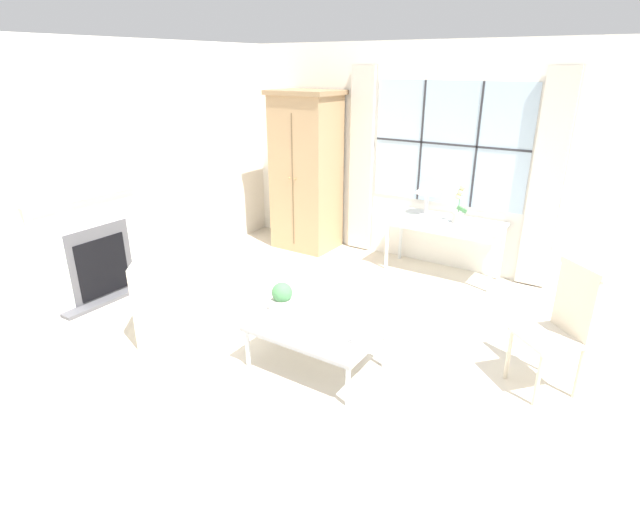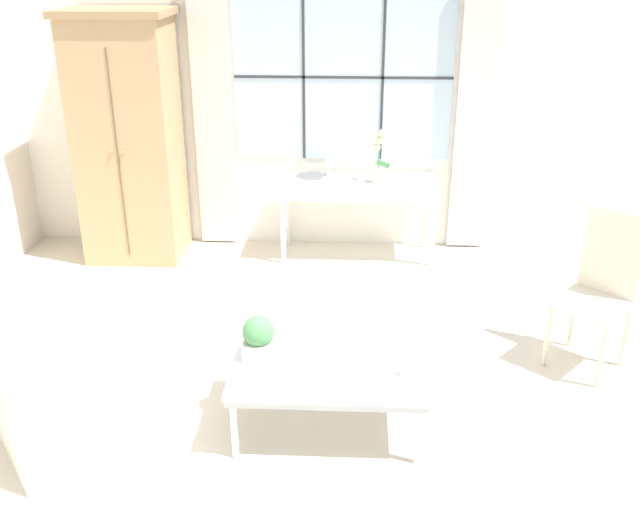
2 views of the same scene
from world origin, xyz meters
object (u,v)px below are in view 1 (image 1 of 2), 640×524
Objects in this scene: fireplace at (92,238)px; table_lamp at (428,188)px; armoire at (306,172)px; potted_orchid at (459,209)px; side_chair_wooden at (561,322)px; armchair_upholstered at (190,302)px; coffee_table at (316,328)px; console_table at (445,225)px; potted_plant_small at (282,296)px; pillar_candle at (355,340)px.

table_lamp is at bearing 45.75° from fireplace.
fireplace is 0.96× the size of armoire.
potted_orchid is at bearing 40.13° from fireplace.
potted_orchid is at bearing 130.06° from side_chair_wooden.
table_lamp is 0.33× the size of armchair_upholstered.
potted_orchid reaches higher than coffee_table.
armoire is 1.54× the size of console_table.
potted_plant_small is at bearing 170.48° from coffee_table.
table_lamp is 1.65× the size of potted_plant_small.
armoire is 21.12× the size of pillar_candle.
console_table is at bearing 95.71° from pillar_candle.
side_chair_wooden is 10.40× the size of pillar_candle.
potted_orchid reaches higher than console_table.
armchair_upholstered is 3.44m from side_chair_wooden.
armchair_upholstered is at bearing -116.33° from table_lamp.
table_lamp is (-0.28, 0.06, 0.42)m from console_table.
coffee_table is (2.89, 0.16, -0.33)m from fireplace.
fireplace is 1.88× the size of coffee_table.
armoire is 1.77m from table_lamp.
armoire reaches higher than coffee_table.
console_table is at bearing 77.20° from potted_plant_small.
pillar_candle is at bearing 0.95° from fireplace.
potted_orchid is 2.29m from side_chair_wooden.
fireplace is at bearing -174.79° from potted_plant_small.
pillar_candle is at bearing -12.78° from coffee_table.
console_table is 2.64m from potted_plant_small.
armoire reaches higher than pillar_candle.
pillar_candle is at bearing -145.31° from side_chair_wooden.
side_chair_wooden is 1.66m from pillar_candle.
pillar_candle is at bearing -87.89° from potted_orchid.
coffee_table is 10.80× the size of pillar_candle.
console_table is at bearing 86.33° from coffee_table.
console_table is 0.51m from table_lamp.
side_chair_wooden is (1.63, -1.80, -0.05)m from console_table.
armoire is 4.11m from side_chair_wooden.
armchair_upholstered is 1.50m from coffee_table.
pillar_candle is (0.86, -0.17, -0.09)m from potted_plant_small.
table_lamp reaches higher than pillar_candle.
console_table is at bearing -11.12° from table_lamp.
console_table is 13.69× the size of pillar_candle.
table_lamp is at bearing 92.38° from coffee_table.
fireplace is 4.00m from table_lamp.
fireplace is 1.64× the size of armchair_upholstered.
fireplace is 1.49× the size of console_table.
table_lamp is at bearing 83.42° from potted_plant_small.
armchair_upholstered is at bearing -81.66° from armoire.
fireplace is 20.35× the size of pillar_candle.
armchair_upholstered is at bearing -176.74° from coffee_table.
table_lamp is 2.92m from pillar_candle.
potted_orchid reaches higher than table_lamp.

